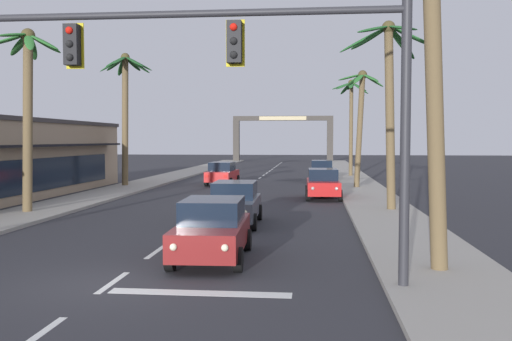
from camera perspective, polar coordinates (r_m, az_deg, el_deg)
The scene contains 16 objects.
ground_plane at distance 13.80m, azimuth -14.30°, elevation -10.94°, with size 220.00×220.00×0.00m, color #2D2D33.
sidewalk_right at distance 32.87m, azimuth 11.32°, elevation -2.62°, with size 3.20×110.00×0.14m, color #9E998E.
sidewalk_left at distance 35.01m, azimuth -15.03°, elevation -2.32°, with size 3.20×110.00×0.14m, color #9E998E.
lane_markings at distance 33.73m, azimuth -1.43°, elevation -2.53°, with size 4.28×88.86×0.01m.
traffic_signal_mast at distance 12.76m, azimuth -1.77°, elevation 10.39°, with size 11.64×0.41×7.06m.
sedan_lead_at_stop_bar at distance 15.84m, azimuth -4.41°, elevation -5.88°, with size 2.06×4.50×1.68m.
sedan_third_in_queue at distance 22.22m, azimuth -2.16°, elevation -3.27°, with size 2.03×4.48×1.68m.
sedan_oncoming_far at distance 41.66m, azimuth -3.40°, elevation -0.28°, with size 2.11×4.51×1.68m.
sedan_parked_nearest_kerb at distance 45.30m, azimuth 6.62°, elevation -0.02°, with size 1.98×4.46×1.68m.
sedan_parked_mid_kerb at distance 32.18m, azimuth 6.73°, elevation -1.30°, with size 2.03×4.48×1.68m.
palm_left_second at distance 27.11m, azimuth -21.95°, elevation 7.25°, with size 3.17×3.07×8.19m.
palm_left_third at distance 40.77m, azimuth -12.99°, elevation 7.20°, with size 3.61×3.85×9.32m.
palm_right_second at distance 26.75m, azimuth 13.19°, elevation 8.64°, with size 4.61×4.36×8.70m.
palm_right_third at distance 38.80m, azimuth 10.48°, elevation 6.08°, with size 3.12×2.78×7.94m.
palm_right_farthest at distance 51.00m, azimuth 9.54°, elevation 6.33°, with size 3.33×3.54×8.59m.
town_gateway_arch at distance 85.02m, azimuth 2.71°, elevation 3.87°, with size 14.92×0.90×6.84m.
Camera 1 is at (4.65, -12.56, 3.33)m, focal length 39.85 mm.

